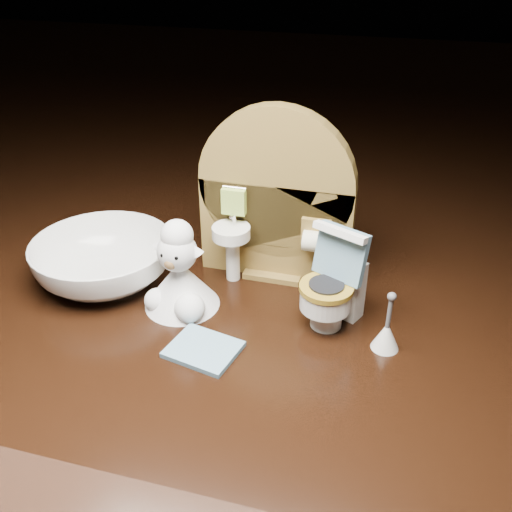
% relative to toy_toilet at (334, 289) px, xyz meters
% --- Properties ---
extents(backdrop_panel, '(0.13, 0.05, 0.15)m').
position_rel_toy_toilet_xyz_m(backdrop_panel, '(-0.06, 0.05, 0.04)').
color(backdrop_panel, olive).
rests_on(backdrop_panel, ground).
extents(toy_toilet, '(0.05, 0.06, 0.08)m').
position_rel_toy_toilet_xyz_m(toy_toilet, '(0.00, 0.00, 0.00)').
color(toy_toilet, white).
rests_on(toy_toilet, ground).
extents(bath_mat, '(0.06, 0.05, 0.00)m').
position_rel_toy_toilet_xyz_m(bath_mat, '(-0.08, -0.06, -0.03)').
color(bath_mat, '#6690A8').
rests_on(bath_mat, ground).
extents(toilet_brush, '(0.02, 0.02, 0.05)m').
position_rel_toy_toilet_xyz_m(toilet_brush, '(0.04, -0.02, -0.02)').
color(toilet_brush, white).
rests_on(toilet_brush, ground).
extents(plush_lamb, '(0.06, 0.06, 0.08)m').
position_rel_toy_toilet_xyz_m(plush_lamb, '(-0.12, -0.01, -0.00)').
color(plush_lamb, white).
rests_on(plush_lamb, ground).
extents(ceramic_bowl, '(0.14, 0.14, 0.04)m').
position_rel_toy_toilet_xyz_m(ceramic_bowl, '(-0.20, 0.01, -0.01)').
color(ceramic_bowl, white).
rests_on(ceramic_bowl, ground).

